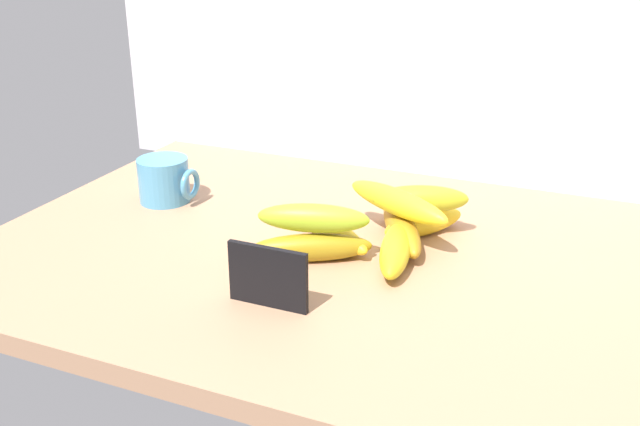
# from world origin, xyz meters

# --- Properties ---
(counter_top) EXTENTS (1.10, 0.76, 0.03)m
(counter_top) POSITION_xyz_m (0.00, 0.00, 0.01)
(counter_top) COLOR #AA7C5C
(counter_top) RESTS_ON ground
(back_wall) EXTENTS (1.30, 0.02, 0.70)m
(back_wall) POSITION_xyz_m (0.00, 0.39, 0.35)
(back_wall) COLOR silver
(back_wall) RESTS_ON ground
(chalkboard_sign) EXTENTS (0.11, 0.02, 0.08)m
(chalkboard_sign) POSITION_xyz_m (-0.03, -0.19, 0.07)
(chalkboard_sign) COLOR black
(chalkboard_sign) RESTS_ON counter_top
(coffee_mug) EXTENTS (0.10, 0.09, 0.08)m
(coffee_mug) POSITION_xyz_m (-0.36, 0.07, 0.07)
(coffee_mug) COLOR #498EB7
(coffee_mug) RESTS_ON counter_top
(banana_0) EXTENTS (0.12, 0.15, 0.04)m
(banana_0) POSITION_xyz_m (0.09, 0.11, 0.05)
(banana_0) COLOR yellow
(banana_0) RESTS_ON counter_top
(banana_1) EXTENTS (0.17, 0.13, 0.04)m
(banana_1) POSITION_xyz_m (-0.03, 0.02, 0.05)
(banana_1) COLOR gold
(banana_1) RESTS_ON counter_top
(banana_2) EXTENTS (0.08, 0.18, 0.04)m
(banana_2) POSITION_xyz_m (0.08, -0.01, 0.05)
(banana_2) COLOR gold
(banana_2) RESTS_ON counter_top
(banana_3) EXTENTS (0.13, 0.19, 0.04)m
(banana_3) POSITION_xyz_m (0.07, 0.07, 0.05)
(banana_3) COLOR #AA7A19
(banana_3) RESTS_ON counter_top
(banana_4) EXTENTS (0.18, 0.12, 0.04)m
(banana_4) POSITION_xyz_m (-0.03, -0.05, 0.05)
(banana_4) COLOR #9D7E17
(banana_4) RESTS_ON counter_top
(banana_5) EXTENTS (0.20, 0.13, 0.04)m
(banana_5) POSITION_xyz_m (0.06, 0.07, 0.09)
(banana_5) COLOR yellow
(banana_5) RESTS_ON banana_3
(banana_6) EXTENTS (0.16, 0.10, 0.04)m
(banana_6) POSITION_xyz_m (0.09, 0.10, 0.09)
(banana_6) COLOR gold
(banana_6) RESTS_ON banana_0
(banana_7) EXTENTS (0.17, 0.09, 0.04)m
(banana_7) POSITION_xyz_m (-0.03, -0.04, 0.09)
(banana_7) COLOR #9DC127
(banana_7) RESTS_ON banana_4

